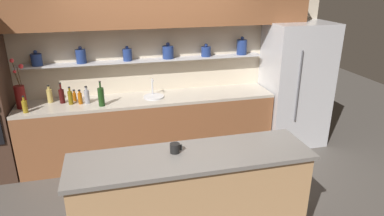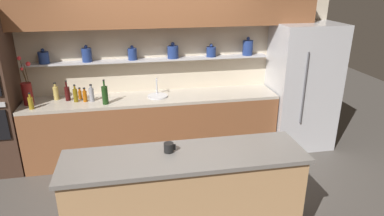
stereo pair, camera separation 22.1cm
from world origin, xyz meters
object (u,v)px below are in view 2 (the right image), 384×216
Objects in this scene: refrigerator at (302,87)px; bottle_oil_1 at (75,95)px; flower_vase at (27,92)px; bottle_sauce_2 at (80,94)px; bottle_wine_0 at (67,93)px; bottle_oil_5 at (31,103)px; bottle_wine_6 at (105,95)px; sink_fixture at (158,95)px; bottle_sauce_7 at (85,96)px; bottle_spirit_3 at (92,94)px; coffee_mug at (169,148)px; bottle_spirit_4 at (56,93)px.

refrigerator reaches higher than bottle_oil_1.
flower_vase is 4.15× the size of bottle_sauce_2.
bottle_wine_0 is 0.49m from bottle_oil_5.
bottle_wine_6 is at bearing -9.72° from flower_vase.
bottle_sauce_2 is at bearing 177.22° from refrigerator.
sink_fixture is at bearing 0.68° from bottle_oil_1.
bottle_oil_5 is 1.12× the size of bottle_sauce_7.
bottle_sauce_7 is (0.12, -0.02, -0.01)m from bottle_oil_1.
bottle_oil_5 is at bearing -165.93° from bottle_sauce_7.
bottle_spirit_3 is (0.17, -0.14, 0.03)m from bottle_sauce_2.
bottle_sauce_2 is (0.65, 0.12, -0.11)m from flower_vase.
bottle_wine_0 is 0.34m from bottle_spirit_3.
bottle_sauce_2 is 1.44× the size of coffee_mug.
bottle_sauce_7 is at bearing -21.94° from bottle_spirit_4.
bottle_spirit_4 is at bearing 22.64° from flower_vase.
sink_fixture reaches higher than bottle_oil_1.
sink_fixture is 0.85× the size of bottle_wine_6.
bottle_sauce_7 is (-0.99, -0.03, 0.06)m from sink_fixture.
bottle_wine_6 reaches higher than bottle_oil_1.
bottle_spirit_3 reaches higher than bottle_sauce_7.
bottle_oil_5 is (-0.57, -0.30, 0.02)m from bottle_sauce_2.
refrigerator is 3.10m from bottle_spirit_3.
bottle_wine_0 is (0.49, 0.07, -0.08)m from flower_vase.
bottle_oil_5 is 2.30m from coffee_mug.
sink_fixture is 0.90m from bottle_spirit_3.
sink_fixture is 1.23m from bottle_wine_0.
bottle_spirit_3 is at bearing -4.54° from bottle_oil_1.
bottle_oil_1 reaches higher than bottle_oil_5.
bottle_sauce_7 reaches higher than coffee_mug.
bottle_wine_6 reaches higher than bottle_sauce_2.
bottle_wine_6 reaches higher than bottle_oil_5.
bottle_oil_5 is at bearing -127.94° from bottle_spirit_4.
refrigerator reaches higher than bottle_wine_0.
bottle_wine_6 is (-0.71, -0.18, 0.10)m from sink_fixture.
bottle_sauce_2 is (0.16, 0.04, -0.04)m from bottle_wine_0.
bottle_wine_0 is 1.29× the size of bottle_oil_5.
bottle_sauce_2 is 0.16m from bottle_sauce_7.
sink_fixture is at bearing 6.75° from bottle_oil_5.
sink_fixture is 1.46× the size of bottle_sauce_7.
bottle_oil_1 is at bearing 172.00° from bottle_sauce_7.
flower_vase is 2.76× the size of bottle_spirit_3.
bottle_spirit_4 is at bearing 123.61° from coffee_mug.
sink_fixture reaches higher than bottle_spirit_4.
bottle_sauce_2 is 0.81× the size of bottle_sauce_7.
refrigerator is 17.16× the size of coffee_mug.
bottle_oil_1 is 1.10× the size of bottle_oil_5.
bottle_wine_6 reaches higher than bottle_spirit_4.
coffee_mug is (1.05, -1.85, 0.05)m from bottle_oil_1.
bottle_oil_5 is at bearing -177.83° from refrigerator.
bottle_spirit_4 is at bearing 174.63° from sink_fixture.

